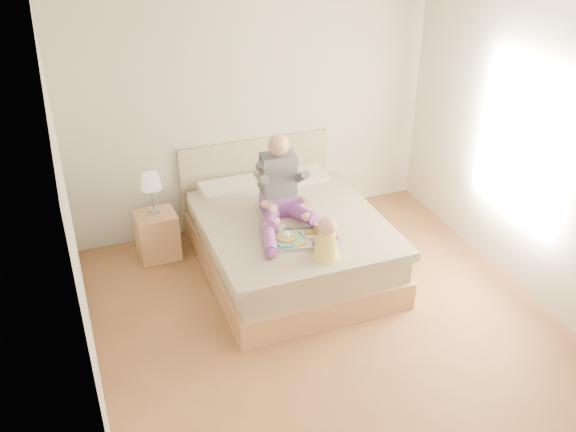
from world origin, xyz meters
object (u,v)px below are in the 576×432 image
object	(u,v)px
baby	(326,241)
bed	(287,237)
adult	(283,195)
tray	(297,237)
nightstand	(157,235)

from	to	relation	value
baby	bed	bearing A→B (deg)	100.82
adult	tray	xyz separation A→B (m)	(-0.03, -0.44, -0.21)
bed	nightstand	bearing A→B (deg)	152.46
nightstand	tray	bearing A→B (deg)	-48.40
bed	adult	xyz separation A→B (m)	(-0.07, -0.09, 0.54)
nightstand	baby	distance (m)	2.01
baby	adult	bearing A→B (deg)	105.87
adult	tray	size ratio (longest dim) A/B	1.83
bed	baby	size ratio (longest dim) A/B	5.37
bed	nightstand	distance (m)	1.36
adult	baby	bearing A→B (deg)	-77.55
tray	baby	distance (m)	0.40
adult	tray	bearing A→B (deg)	-89.33
nightstand	bed	bearing A→B (deg)	-29.79
bed	baby	world-z (taller)	baby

